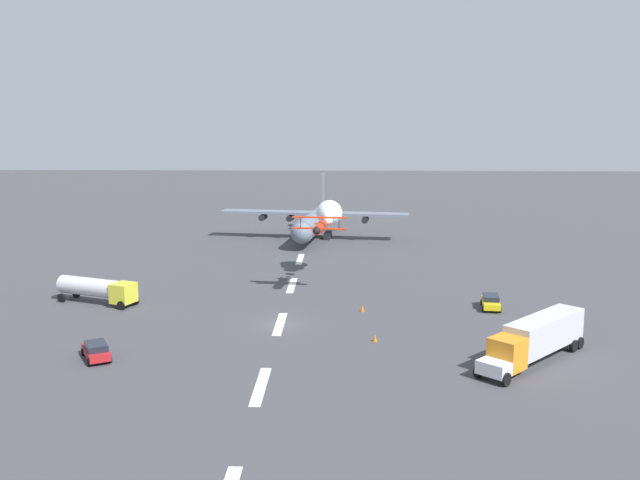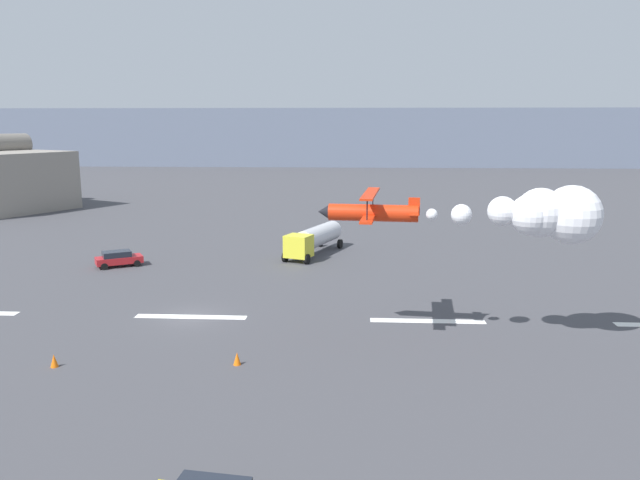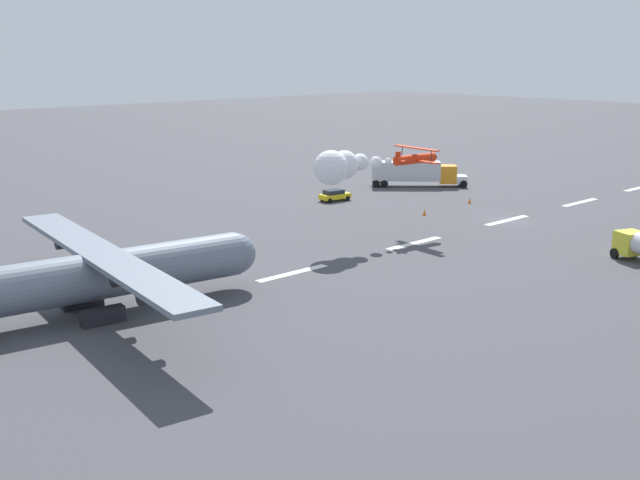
% 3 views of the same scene
% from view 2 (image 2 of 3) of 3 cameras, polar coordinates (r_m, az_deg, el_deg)
% --- Properties ---
extents(ground_plane, '(440.00, 440.00, 0.00)m').
position_cam_2_polar(ground_plane, '(45.35, -11.83, -6.96)').
color(ground_plane, '#424247').
rests_on(ground_plane, ground).
extents(runway_stripe_3, '(8.00, 0.90, 0.01)m').
position_cam_2_polar(runway_stripe_3, '(45.35, -11.83, -6.95)').
color(runway_stripe_3, white).
rests_on(runway_stripe_3, ground).
extents(runway_stripe_4, '(8.00, 0.90, 0.01)m').
position_cam_2_polar(runway_stripe_4, '(44.15, 9.90, -7.38)').
color(runway_stripe_4, white).
rests_on(runway_stripe_4, ground).
extents(mountain_ridge_distant, '(396.00, 16.00, 18.05)m').
position_cam_2_polar(mountain_ridge_distant, '(199.72, -0.09, 9.46)').
color(mountain_ridge_distant, slate).
rests_on(mountain_ridge_distant, ground).
extents(stunt_biplane_red, '(17.00, 6.60, 3.51)m').
position_cam_2_polar(stunt_biplane_red, '(38.99, 19.17, 2.32)').
color(stunt_biplane_red, red).
extents(fuel_tanker_truck, '(5.94, 10.02, 2.90)m').
position_cam_2_polar(fuel_tanker_truck, '(64.45, -0.57, 0.15)').
color(fuel_tanker_truck, yellow).
rests_on(fuel_tanker_truck, ground).
extents(airport_staff_sedan, '(4.62, 3.69, 1.52)m').
position_cam_2_polar(airport_staff_sedan, '(62.49, -18.11, -1.61)').
color(airport_staff_sedan, '#B21E23').
rests_on(airport_staff_sedan, ground).
extents(traffic_cone_near, '(0.44, 0.44, 0.75)m').
position_cam_2_polar(traffic_cone_near, '(38.69, -23.34, -10.19)').
color(traffic_cone_near, orange).
rests_on(traffic_cone_near, ground).
extents(traffic_cone_far, '(0.44, 0.44, 0.75)m').
position_cam_2_polar(traffic_cone_far, '(36.24, -7.66, -10.79)').
color(traffic_cone_far, orange).
rests_on(traffic_cone_far, ground).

